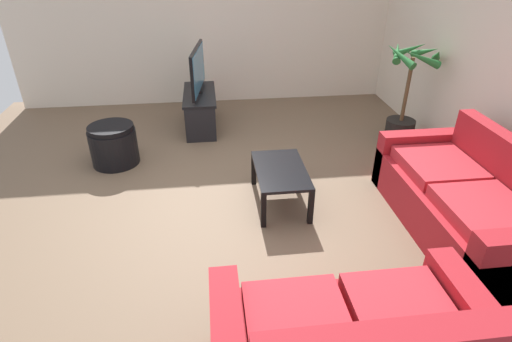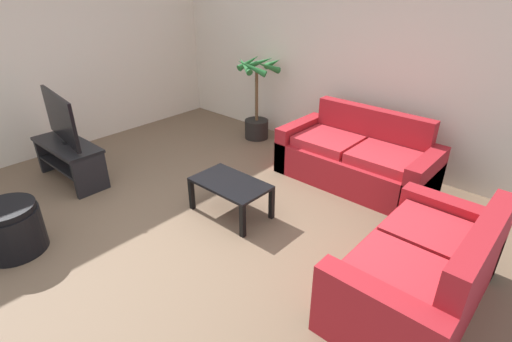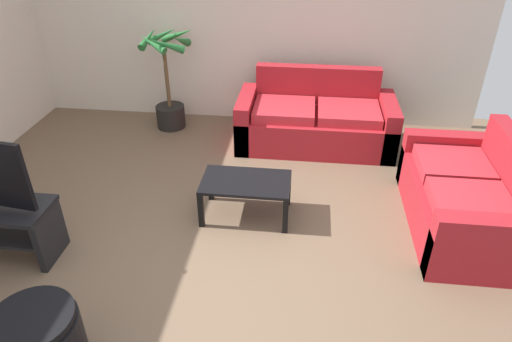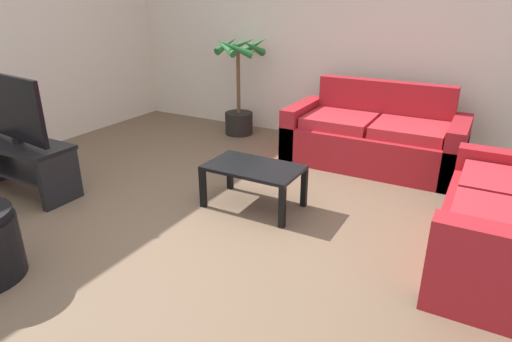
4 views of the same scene
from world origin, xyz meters
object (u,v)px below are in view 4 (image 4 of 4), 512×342
object	(u,v)px
tv_stand	(22,160)
potted_palm	(239,95)
coffee_table	(254,172)
couch_main	(373,139)
tv	(11,108)

from	to	relation	value
tv_stand	potted_palm	distance (m)	2.82
coffee_table	potted_palm	distance (m)	2.28
tv_stand	couch_main	bearing A→B (deg)	41.21
tv	potted_palm	bearing A→B (deg)	72.87
tv	potted_palm	world-z (taller)	potted_palm
tv_stand	potted_palm	bearing A→B (deg)	72.88
tv_stand	tv	distance (m)	0.51
couch_main	coffee_table	world-z (taller)	couch_main
couch_main	tv	xyz separation A→B (m)	(-2.76, -2.41, 0.55)
tv	tv_stand	bearing A→B (deg)	-97.40
tv	potted_palm	xyz separation A→B (m)	(0.83, 2.68, -0.30)
tv_stand	coffee_table	bearing A→B (deg)	21.03
couch_main	tv_stand	bearing A→B (deg)	-138.79
couch_main	tv_stand	world-z (taller)	couch_main
couch_main	potted_palm	world-z (taller)	potted_palm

